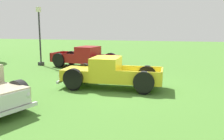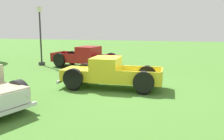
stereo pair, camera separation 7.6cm
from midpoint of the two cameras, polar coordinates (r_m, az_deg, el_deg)
The scene contains 4 objects.
ground_plane at distance 12.46m, azimuth 3.63°, elevation -4.12°, with size 80.00×80.00×0.00m, color #477A2D.
pickup_truck_foreground at distance 12.42m, azimuth -1.44°, elevation -0.74°, with size 2.05×5.01×1.52m.
pickup_truck_behind_left at distance 18.48m, azimuth -4.99°, elevation 2.78°, with size 2.68×5.28×1.54m.
lamp_post_near at distance 20.20m, azimuth -15.69°, elevation 7.63°, with size 0.36×0.36×4.47m.
Camera 2 is at (-11.87, -2.28, 3.02)m, focal length 40.65 mm.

